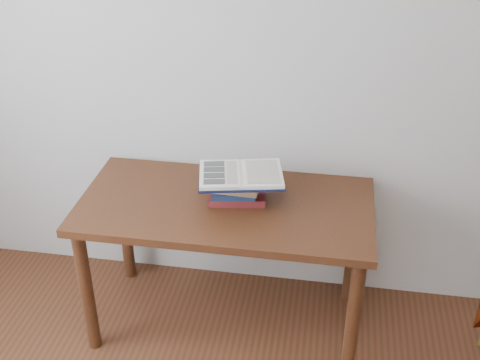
# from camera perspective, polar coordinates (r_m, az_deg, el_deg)

# --- Properties ---
(room_shell) EXTENTS (3.54, 3.54, 2.62)m
(room_shell) POSITION_cam_1_polar(r_m,az_deg,el_deg) (1.10, -19.53, 1.24)
(room_shell) COLOR #B3B1A9
(room_shell) RESTS_ON ground
(desk) EXTENTS (1.30, 0.65, 0.70)m
(desk) POSITION_cam_1_polar(r_m,az_deg,el_deg) (2.72, -1.34, -3.91)
(desk) COLOR #442511
(desk) RESTS_ON ground
(book_stack) EXTENTS (0.27, 0.20, 0.12)m
(book_stack) POSITION_cam_1_polar(r_m,az_deg,el_deg) (2.66, -0.42, -0.66)
(book_stack) COLOR maroon
(book_stack) RESTS_ON desk
(open_book) EXTENTS (0.41, 0.32, 0.03)m
(open_book) POSITION_cam_1_polar(r_m,az_deg,el_deg) (2.60, 0.10, 0.49)
(open_book) COLOR black
(open_book) RESTS_ON book_stack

